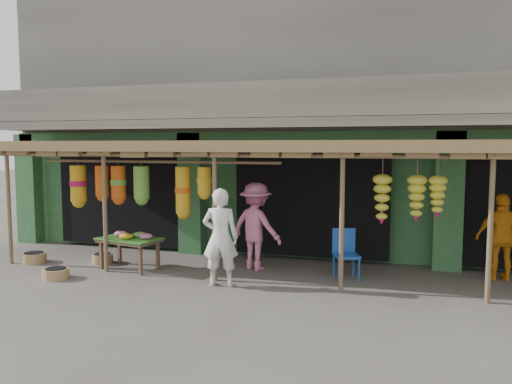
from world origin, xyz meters
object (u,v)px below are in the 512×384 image
(blue_chair, at_px, (345,251))
(flower_table, at_px, (130,240))
(person_front, at_px, (220,237))
(person_vendor, at_px, (502,237))
(person_shopper, at_px, (256,226))

(blue_chair, bearing_deg, flower_table, 166.06)
(flower_table, bearing_deg, blue_chair, 19.56)
(person_front, bearing_deg, blue_chair, -159.10)
(flower_table, relative_size, person_vendor, 0.84)
(person_vendor, bearing_deg, flower_table, -0.84)
(blue_chair, xyz_separation_m, person_shopper, (-1.94, 0.15, 0.39))
(flower_table, relative_size, person_front, 0.78)
(blue_chair, bearing_deg, person_front, -171.70)
(flower_table, xyz_separation_m, person_vendor, (7.59, 1.34, 0.22))
(person_front, bearing_deg, person_shopper, -110.15)
(person_front, height_order, person_shopper, person_shopper)
(flower_table, distance_m, blue_chair, 4.61)
(blue_chair, relative_size, person_vendor, 0.57)
(person_front, distance_m, person_vendor, 5.61)
(blue_chair, distance_m, person_vendor, 3.12)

